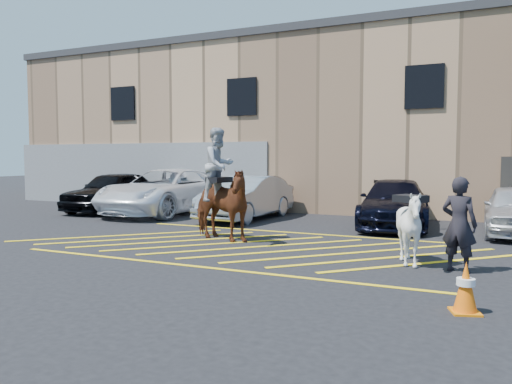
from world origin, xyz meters
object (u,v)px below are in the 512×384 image
at_px(mounted_bay, 219,195).
at_px(car_white_pickup, 167,191).
at_px(car_blue_suv, 395,203).
at_px(saddled_white, 410,228).
at_px(car_black_suv, 114,191).
at_px(traffic_cone, 466,287).
at_px(car_silver_sedan, 247,198).
at_px(handler, 459,224).

bearing_deg(mounted_bay, car_white_pickup, 136.24).
distance_m(car_blue_suv, saddled_white, 5.85).
xyz_separation_m(mounted_bay, saddled_white, (4.94, -1.05, -0.42)).
distance_m(car_black_suv, traffic_cone, 15.85).
xyz_separation_m(car_blue_suv, mounted_bay, (-3.73, -4.68, 0.46)).
bearing_deg(car_black_suv, car_silver_sedan, -2.98).
bearing_deg(mounted_bay, car_black_suv, 148.44).
relative_size(car_silver_sedan, mounted_bay, 1.57).
relative_size(car_white_pickup, saddled_white, 3.49).
bearing_deg(car_black_suv, saddled_white, -25.78).
relative_size(car_white_pickup, car_silver_sedan, 1.35).
xyz_separation_m(handler, traffic_cone, (0.21, -2.66, -0.54)).
relative_size(mounted_bay, saddled_white, 1.65).
xyz_separation_m(car_black_suv, mounted_bay, (7.35, -4.51, 0.38)).
distance_m(car_silver_sedan, mounted_bay, 4.56).
height_order(mounted_bay, traffic_cone, mounted_bay).
bearing_deg(traffic_cone, handler, 94.57).
xyz_separation_m(car_silver_sedan, handler, (7.15, -5.60, 0.15)).
distance_m(car_silver_sedan, handler, 9.08).
bearing_deg(traffic_cone, car_white_pickup, 141.92).
xyz_separation_m(car_white_pickup, car_blue_suv, (8.60, 0.01, -0.14)).
bearing_deg(car_blue_suv, car_silver_sedan, 177.65).
relative_size(car_black_suv, traffic_cone, 6.49).
relative_size(handler, saddled_white, 1.02).
distance_m(car_white_pickup, car_silver_sedan, 3.59).
distance_m(handler, mounted_bay, 5.99).
height_order(car_silver_sedan, traffic_cone, car_silver_sedan).
bearing_deg(mounted_bay, traffic_cone, -32.78).
relative_size(car_silver_sedan, car_blue_suv, 0.92).
height_order(handler, mounted_bay, mounted_bay).
height_order(saddled_white, traffic_cone, saddled_white).
relative_size(car_blue_suv, saddled_white, 2.81).
bearing_deg(car_silver_sedan, car_white_pickup, 178.03).
bearing_deg(traffic_cone, car_black_suv, 147.88).
height_order(car_blue_suv, mounted_bay, mounted_bay).
bearing_deg(car_silver_sedan, saddled_white, -37.82).
height_order(car_black_suv, car_silver_sedan, car_black_suv).
bearing_deg(car_blue_suv, car_white_pickup, 174.00).
height_order(handler, traffic_cone, handler).
distance_m(car_black_suv, car_white_pickup, 2.48).
bearing_deg(saddled_white, car_silver_sedan, 139.11).
bearing_deg(car_black_suv, handler, -24.99).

